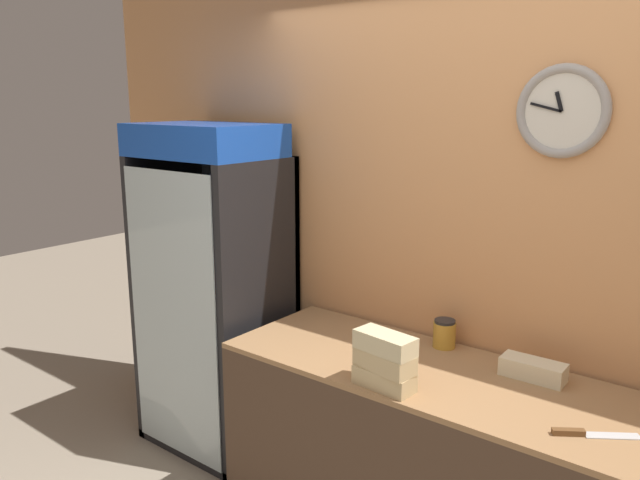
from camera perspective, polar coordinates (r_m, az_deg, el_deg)
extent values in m
cube|color=tan|center=(3.02, 14.09, -0.57)|extent=(5.20, 0.06, 2.70)
torus|color=gray|center=(2.78, 21.27, 10.91)|extent=(0.38, 0.04, 0.38)
cylinder|color=silver|center=(2.78, 21.27, 10.91)|extent=(0.31, 0.01, 0.31)
cube|color=black|center=(2.77, 21.02, 11.73)|extent=(0.04, 0.01, 0.08)
cube|color=black|center=(2.79, 19.94, 11.34)|extent=(0.13, 0.01, 0.04)
cube|color=#4C3828|center=(3.04, 9.78, -19.30)|extent=(1.91, 0.70, 0.84)
cube|color=#9E754C|center=(2.84, 10.12, -11.87)|extent=(1.91, 0.70, 0.02)
cube|color=black|center=(3.89, -6.51, -4.76)|extent=(0.79, 0.04, 1.72)
cube|color=black|center=(3.98, -13.23, -4.63)|extent=(0.05, 0.61, 1.72)
cube|color=black|center=(3.46, -5.39, -7.05)|extent=(0.05, 0.61, 1.72)
cube|color=black|center=(4.05, -9.14, -17.02)|extent=(0.79, 0.61, 0.05)
cube|color=white|center=(3.88, -6.80, -4.86)|extent=(0.69, 0.02, 1.62)
cube|color=silver|center=(3.52, -13.33, -6.96)|extent=(0.69, 0.01, 1.62)
cube|color=blue|center=(3.51, -10.55, 8.97)|extent=(0.79, 0.55, 0.18)
cube|color=silver|center=(3.86, -9.56, -12.20)|extent=(0.67, 0.49, 0.01)
cube|color=silver|center=(3.74, -9.74, -7.93)|extent=(0.67, 0.49, 0.01)
cube|color=silver|center=(3.65, -9.92, -3.41)|extent=(0.67, 0.49, 0.01)
cube|color=silver|center=(3.57, -10.11, 1.33)|extent=(0.67, 0.49, 0.01)
cylinder|color=#72337F|center=(3.70, -13.58, -7.22)|extent=(0.06, 0.06, 0.13)
cylinder|color=#72337F|center=(3.67, -13.65, -5.90)|extent=(0.03, 0.03, 0.05)
cylinder|color=orange|center=(3.42, -11.14, -3.01)|extent=(0.08, 0.08, 0.17)
cylinder|color=orange|center=(3.39, -11.23, -1.09)|extent=(0.03, 0.03, 0.07)
cylinder|color=#72337F|center=(3.61, -12.49, -7.41)|extent=(0.06, 0.06, 0.16)
cylinder|color=#72337F|center=(3.58, -12.57, -5.73)|extent=(0.02, 0.02, 0.07)
cylinder|color=#72337F|center=(3.86, -13.80, -11.18)|extent=(0.07, 0.07, 0.14)
cylinder|color=#72337F|center=(3.82, -13.89, -9.77)|extent=(0.03, 0.03, 0.06)
cylinder|color=#5B2D19|center=(3.57, -9.98, -12.79)|extent=(0.06, 0.06, 0.17)
cylinder|color=#5B2D19|center=(3.53, -10.06, -11.06)|extent=(0.02, 0.02, 0.07)
cylinder|color=navy|center=(3.70, -11.69, -12.16)|extent=(0.07, 0.07, 0.14)
cylinder|color=navy|center=(3.66, -11.76, -10.72)|extent=(0.03, 0.03, 0.06)
cylinder|color=gold|center=(3.51, -13.69, 2.18)|extent=(0.07, 0.07, 0.13)
cylinder|color=gold|center=(3.50, -13.78, 3.73)|extent=(0.03, 0.03, 0.06)
cylinder|color=#B2BCCC|center=(3.43, -9.72, -8.19)|extent=(0.07, 0.07, 0.18)
cylinder|color=#B2BCCC|center=(3.39, -9.80, -6.17)|extent=(0.03, 0.03, 0.08)
cylinder|color=#B2231E|center=(3.31, -9.74, -3.33)|extent=(0.06, 0.06, 0.18)
cylinder|color=#B2231E|center=(3.28, -9.82, -1.15)|extent=(0.02, 0.02, 0.08)
cylinder|color=gold|center=(3.36, -11.54, 2.17)|extent=(0.07, 0.07, 0.18)
cylinder|color=gold|center=(3.34, -11.63, 4.32)|extent=(0.03, 0.03, 0.08)
cube|color=tan|center=(2.64, 5.89, -12.49)|extent=(0.26, 0.14, 0.08)
cube|color=tan|center=(2.60, 5.93, -10.93)|extent=(0.27, 0.15, 0.08)
cube|color=beige|center=(2.57, 5.97, -9.33)|extent=(0.27, 0.15, 0.08)
cube|color=beige|center=(2.85, 18.89, -11.13)|extent=(0.27, 0.12, 0.08)
cube|color=silver|center=(2.52, 25.16, -15.90)|extent=(0.18, 0.14, 0.00)
cube|color=brown|center=(2.47, 21.76, -16.00)|extent=(0.11, 0.09, 0.02)
cylinder|color=gold|center=(3.07, 11.30, -8.49)|extent=(0.11, 0.11, 0.12)
cylinder|color=#262628|center=(3.04, 11.36, -7.30)|extent=(0.10, 0.10, 0.01)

